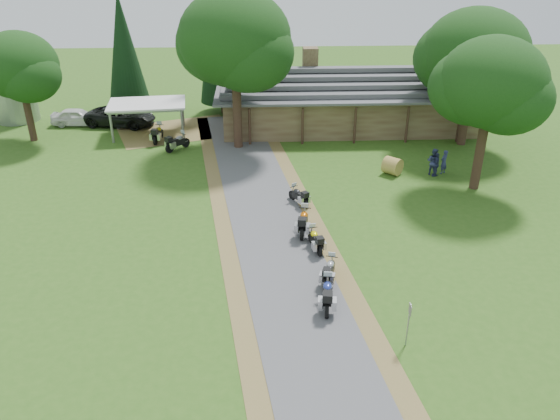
{
  "coord_description": "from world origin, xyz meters",
  "views": [
    {
      "loc": [
        -1.47,
        -20.01,
        14.42
      ],
      "look_at": [
        -0.35,
        5.2,
        1.6
      ],
      "focal_mm": 35.0,
      "sensor_mm": 36.0,
      "label": 1
    }
  ],
  "objects_px": {
    "silo": "(10,79)",
    "car_white_sedan": "(77,115)",
    "motorcycle_row_b": "(330,269)",
    "motorcycle_row_d": "(304,220)",
    "motorcycle_row_a": "(327,293)",
    "motorcycle_carport_a": "(158,133)",
    "carport": "(149,118)",
    "hay_bale": "(392,166)",
    "motorcycle_carport_b": "(177,141)",
    "motorcycle_row_c": "(315,239)",
    "lodge": "(347,96)",
    "motorcycle_row_e": "(299,195)",
    "car_dark_suv": "(120,112)"
  },
  "relations": [
    {
      "from": "car_white_sedan",
      "to": "motorcycle_row_d",
      "type": "height_order",
      "value": "car_white_sedan"
    },
    {
      "from": "motorcycle_row_c",
      "to": "hay_bale",
      "type": "relative_size",
      "value": 1.52
    },
    {
      "from": "car_white_sedan",
      "to": "motorcycle_row_d",
      "type": "distance_m",
      "value": 25.95
    },
    {
      "from": "motorcycle_row_e",
      "to": "silo",
      "type": "bearing_deg",
      "value": 22.59
    },
    {
      "from": "carport",
      "to": "motorcycle_row_e",
      "type": "relative_size",
      "value": 3.49
    },
    {
      "from": "motorcycle_carport_b",
      "to": "motorcycle_row_d",
      "type": "bearing_deg",
      "value": -105.06
    },
    {
      "from": "motorcycle_carport_a",
      "to": "car_dark_suv",
      "type": "bearing_deg",
      "value": 48.52
    },
    {
      "from": "silo",
      "to": "motorcycle_carport_b",
      "type": "relative_size",
      "value": 3.56
    },
    {
      "from": "carport",
      "to": "car_white_sedan",
      "type": "height_order",
      "value": "carport"
    },
    {
      "from": "motorcycle_row_b",
      "to": "car_white_sedan",
      "type": "bearing_deg",
      "value": 55.11
    },
    {
      "from": "silo",
      "to": "motorcycle_row_a",
      "type": "xyz_separation_m",
      "value": [
        23.39,
        -27.39,
        -2.86
      ]
    },
    {
      "from": "carport",
      "to": "car_dark_suv",
      "type": "relative_size",
      "value": 0.95
    },
    {
      "from": "silo",
      "to": "car_white_sedan",
      "type": "relative_size",
      "value": 1.31
    },
    {
      "from": "carport",
      "to": "motorcycle_row_c",
      "type": "distance_m",
      "value": 21.76
    },
    {
      "from": "carport",
      "to": "motorcycle_row_a",
      "type": "xyz_separation_m",
      "value": [
        11.48,
        -23.26,
        -0.61
      ]
    },
    {
      "from": "silo",
      "to": "motorcycle_row_a",
      "type": "height_order",
      "value": "silo"
    },
    {
      "from": "silo",
      "to": "motorcycle_carport_b",
      "type": "xyz_separation_m",
      "value": [
        14.6,
        -7.89,
        -2.86
      ]
    },
    {
      "from": "motorcycle_row_c",
      "to": "motorcycle_row_d",
      "type": "height_order",
      "value": "motorcycle_row_d"
    },
    {
      "from": "car_white_sedan",
      "to": "motorcycle_carport_b",
      "type": "distance_m",
      "value": 11.07
    },
    {
      "from": "car_white_sedan",
      "to": "motorcycle_row_c",
      "type": "distance_m",
      "value": 27.6
    },
    {
      "from": "motorcycle_row_b",
      "to": "motorcycle_row_d",
      "type": "distance_m",
      "value": 4.71
    },
    {
      "from": "car_dark_suv",
      "to": "hay_bale",
      "type": "xyz_separation_m",
      "value": [
        20.35,
        -11.31,
        -0.62
      ]
    },
    {
      "from": "motorcycle_row_c",
      "to": "car_dark_suv",
      "type": "bearing_deg",
      "value": 21.62
    },
    {
      "from": "hay_bale",
      "to": "motorcycle_row_e",
      "type": "bearing_deg",
      "value": -147.21
    },
    {
      "from": "motorcycle_carport_a",
      "to": "hay_bale",
      "type": "relative_size",
      "value": 1.8
    },
    {
      "from": "lodge",
      "to": "motorcycle_row_d",
      "type": "relative_size",
      "value": 10.22
    },
    {
      "from": "car_white_sedan",
      "to": "motorcycle_row_c",
      "type": "xyz_separation_m",
      "value": [
        17.84,
        -21.05,
        -0.3
      ]
    },
    {
      "from": "carport",
      "to": "motorcycle_row_c",
      "type": "xyz_separation_m",
      "value": [
        11.44,
        -18.5,
        -0.68
      ]
    },
    {
      "from": "motorcycle_row_b",
      "to": "carport",
      "type": "bearing_deg",
      "value": 46.77
    },
    {
      "from": "lodge",
      "to": "silo",
      "type": "relative_size",
      "value": 3.02
    },
    {
      "from": "motorcycle_carport_a",
      "to": "motorcycle_carport_b",
      "type": "distance_m",
      "value": 2.59
    },
    {
      "from": "motorcycle_row_e",
      "to": "motorcycle_row_b",
      "type": "bearing_deg",
      "value": 155.57
    },
    {
      "from": "motorcycle_row_c",
      "to": "motorcycle_carport_a",
      "type": "distance_m",
      "value": 19.69
    },
    {
      "from": "carport",
      "to": "motorcycle_row_e",
      "type": "distance_m",
      "value": 17.22
    },
    {
      "from": "carport",
      "to": "motorcycle_row_d",
      "type": "distance_m",
      "value": 20.0
    },
    {
      "from": "lodge",
      "to": "car_white_sedan",
      "type": "height_order",
      "value": "lodge"
    },
    {
      "from": "motorcycle_row_c",
      "to": "motorcycle_carport_a",
      "type": "height_order",
      "value": "motorcycle_carport_a"
    },
    {
      "from": "silo",
      "to": "motorcycle_row_c",
      "type": "bearing_deg",
      "value": -44.1
    },
    {
      "from": "motorcycle_row_e",
      "to": "motorcycle_carport_b",
      "type": "height_order",
      "value": "motorcycle_carport_b"
    },
    {
      "from": "carport",
      "to": "motorcycle_row_b",
      "type": "relative_size",
      "value": 3.35
    },
    {
      "from": "motorcycle_row_a",
      "to": "motorcycle_carport_a",
      "type": "relative_size",
      "value": 0.96
    },
    {
      "from": "lodge",
      "to": "carport",
      "type": "bearing_deg",
      "value": -174.18
    },
    {
      "from": "motorcycle_carport_b",
      "to": "car_white_sedan",
      "type": "bearing_deg",
      "value": 97.5
    },
    {
      "from": "hay_bale",
      "to": "motorcycle_carport_b",
      "type": "bearing_deg",
      "value": 160.67
    },
    {
      "from": "silo",
      "to": "motorcycle_carport_a",
      "type": "distance_m",
      "value": 14.46
    },
    {
      "from": "car_white_sedan",
      "to": "motorcycle_row_e",
      "type": "bearing_deg",
      "value": -131.02
    },
    {
      "from": "motorcycle_carport_b",
      "to": "motorcycle_row_e",
      "type": "bearing_deg",
      "value": -96.55
    },
    {
      "from": "carport",
      "to": "motorcycle_row_a",
      "type": "bearing_deg",
      "value": -69.95
    },
    {
      "from": "car_white_sedan",
      "to": "car_dark_suv",
      "type": "relative_size",
      "value": 0.86
    },
    {
      "from": "silo",
      "to": "hay_bale",
      "type": "relative_size",
      "value": 6.14
    }
  ]
}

